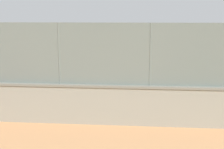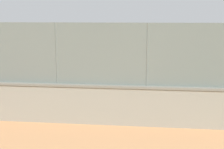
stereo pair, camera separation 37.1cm
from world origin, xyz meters
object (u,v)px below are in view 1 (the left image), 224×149
object	(u,v)px
player_crossing_court	(86,82)
courtside_bench	(25,95)
player_baseline_waiting	(40,67)
sports_ball	(112,83)
player_foreground_swinging	(166,58)

from	to	relation	value
player_crossing_court	courtside_bench	xyz separation A→B (m)	(2.60, 0.57, -0.51)
player_baseline_waiting	player_crossing_court	bearing A→B (deg)	131.84
courtside_bench	sports_ball	bearing A→B (deg)	179.54
player_foreground_swinging	player_baseline_waiting	bearing A→B (deg)	29.59
player_foreground_swinging	player_crossing_court	bearing A→B (deg)	60.83
player_crossing_court	player_foreground_swinging	size ratio (longest dim) A/B	1.02
player_crossing_court	sports_ball	bearing A→B (deg)	154.21
player_foreground_swinging	sports_ball	distance (m)	9.02
player_baseline_waiting	courtside_bench	size ratio (longest dim) A/B	1.03
player_baseline_waiting	sports_ball	xyz separation A→B (m)	(-4.42, 4.15, 0.09)
player_baseline_waiting	sports_ball	world-z (taller)	player_baseline_waiting
player_crossing_court	player_foreground_swinging	xyz separation A→B (m)	(-4.38, -7.85, -0.02)
player_foreground_swinging	sports_ball	xyz separation A→B (m)	(3.14, 8.45, 0.12)
courtside_bench	player_crossing_court	bearing A→B (deg)	-167.62
sports_ball	courtside_bench	xyz separation A→B (m)	(3.84, -0.03, -0.61)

